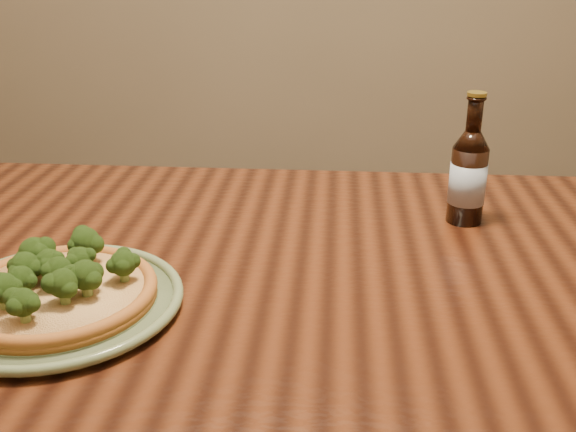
# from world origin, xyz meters

# --- Properties ---
(table) EXTENTS (1.60, 0.90, 0.75)m
(table) POSITION_xyz_m (0.00, 0.10, 0.66)
(table) COLOR #441E0E
(table) RESTS_ON ground
(plate) EXTENTS (0.32, 0.32, 0.02)m
(plate) POSITION_xyz_m (-0.12, -0.03, 0.76)
(plate) COLOR #697954
(plate) RESTS_ON table
(pizza) EXTENTS (0.26, 0.26, 0.07)m
(pizza) POSITION_xyz_m (-0.12, -0.03, 0.78)
(pizza) COLOR #AA6126
(pizza) RESTS_ON plate
(beer_bottle) EXTENTS (0.06, 0.06, 0.22)m
(beer_bottle) POSITION_xyz_m (0.45, 0.30, 0.83)
(beer_bottle) COLOR black
(beer_bottle) RESTS_ON table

